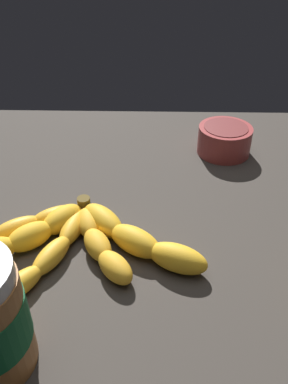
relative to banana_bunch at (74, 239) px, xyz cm
name	(u,v)px	position (x,y,z in cm)	size (l,w,h in cm)	color
ground_plane	(155,225)	(11.31, 8.31, -4.17)	(77.12, 75.91, 4.97)	#38332D
banana_bunch	(74,239)	(0.00, 0.00, 0.00)	(36.04, 20.64, 3.77)	gold
small_bowl	(224,139)	(24.66, 27.60, 1.15)	(10.20, 10.20, 5.50)	#993838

